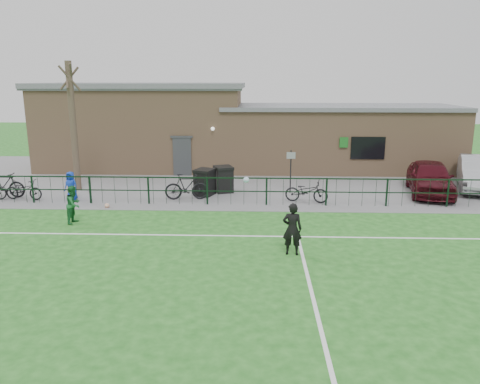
{
  "coord_description": "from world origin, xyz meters",
  "views": [
    {
      "loc": [
        0.62,
        -11.08,
        5.23
      ],
      "look_at": [
        0.0,
        5.0,
        1.3
      ],
      "focal_mm": 35.0,
      "sensor_mm": 36.0,
      "label": 1
    }
  ],
  "objects_px": {
    "wheelie_bin_left": "(205,183)",
    "sign_post": "(291,172)",
    "wheelie_bin_right": "(224,180)",
    "car_maroon": "(430,178)",
    "ball_ground": "(107,206)",
    "car_silver": "(479,173)",
    "bicycle_e": "(307,191)",
    "outfield_player": "(74,204)",
    "bicycle_d": "(187,187)",
    "bicycle_c": "(24,190)",
    "bicycle_b": "(4,185)",
    "spectator_child": "(71,186)",
    "bare_tree": "(73,127)"
  },
  "relations": [
    {
      "from": "wheelie_bin_left",
      "to": "ball_ground",
      "type": "bearing_deg",
      "value": -129.15
    },
    {
      "from": "bicycle_e",
      "to": "car_silver",
      "type": "bearing_deg",
      "value": -58.52
    },
    {
      "from": "wheelie_bin_left",
      "to": "spectator_child",
      "type": "bearing_deg",
      "value": -149.27
    },
    {
      "from": "car_silver",
      "to": "bicycle_c",
      "type": "relative_size",
      "value": 2.86
    },
    {
      "from": "wheelie_bin_left",
      "to": "sign_post",
      "type": "distance_m",
      "value": 4.0
    },
    {
      "from": "wheelie_bin_right",
      "to": "spectator_child",
      "type": "height_order",
      "value": "spectator_child"
    },
    {
      "from": "wheelie_bin_left",
      "to": "sign_post",
      "type": "height_order",
      "value": "sign_post"
    },
    {
      "from": "ball_ground",
      "to": "bicycle_d",
      "type": "bearing_deg",
      "value": 24.94
    },
    {
      "from": "wheelie_bin_right",
      "to": "bicycle_b",
      "type": "bearing_deg",
      "value": 168.97
    },
    {
      "from": "car_silver",
      "to": "bicycle_d",
      "type": "relative_size",
      "value": 2.51
    },
    {
      "from": "car_maroon",
      "to": "car_silver",
      "type": "distance_m",
      "value": 2.88
    },
    {
      "from": "bicycle_e",
      "to": "spectator_child",
      "type": "bearing_deg",
      "value": 103.54
    },
    {
      "from": "car_maroon",
      "to": "ball_ground",
      "type": "distance_m",
      "value": 14.44
    },
    {
      "from": "car_maroon",
      "to": "ball_ground",
      "type": "bearing_deg",
      "value": -156.7
    },
    {
      "from": "sign_post",
      "to": "car_silver",
      "type": "distance_m",
      "value": 9.13
    },
    {
      "from": "bicycle_c",
      "to": "wheelie_bin_left",
      "type": "bearing_deg",
      "value": -76.31
    },
    {
      "from": "sign_post",
      "to": "car_silver",
      "type": "height_order",
      "value": "sign_post"
    },
    {
      "from": "sign_post",
      "to": "bicycle_e",
      "type": "xyz_separation_m",
      "value": [
        0.58,
        -1.71,
        -0.52
      ]
    },
    {
      "from": "bicycle_d",
      "to": "outfield_player",
      "type": "height_order",
      "value": "outfield_player"
    },
    {
      "from": "wheelie_bin_right",
      "to": "sign_post",
      "type": "relative_size",
      "value": 0.57
    },
    {
      "from": "bare_tree",
      "to": "outfield_player",
      "type": "height_order",
      "value": "bare_tree"
    },
    {
      "from": "sign_post",
      "to": "outfield_player",
      "type": "height_order",
      "value": "sign_post"
    },
    {
      "from": "wheelie_bin_left",
      "to": "spectator_child",
      "type": "xyz_separation_m",
      "value": [
        -5.75,
        -1.09,
        0.07
      ]
    },
    {
      "from": "car_maroon",
      "to": "bicycle_b",
      "type": "relative_size",
      "value": 2.35
    },
    {
      "from": "bicycle_c",
      "to": "spectator_child",
      "type": "bearing_deg",
      "value": -83.72
    },
    {
      "from": "bare_tree",
      "to": "wheelie_bin_right",
      "type": "height_order",
      "value": "bare_tree"
    },
    {
      "from": "bicycle_b",
      "to": "bicycle_d",
      "type": "relative_size",
      "value": 1.0
    },
    {
      "from": "outfield_player",
      "to": "spectator_child",
      "type": "bearing_deg",
      "value": 30.6
    },
    {
      "from": "car_maroon",
      "to": "car_silver",
      "type": "relative_size",
      "value": 0.94
    },
    {
      "from": "outfield_player",
      "to": "bicycle_b",
      "type": "bearing_deg",
      "value": 59.61
    },
    {
      "from": "bicycle_c",
      "to": "car_maroon",
      "type": "bearing_deg",
      "value": -78.97
    },
    {
      "from": "car_silver",
      "to": "bicycle_d",
      "type": "bearing_deg",
      "value": -150.75
    },
    {
      "from": "wheelie_bin_right",
      "to": "car_silver",
      "type": "relative_size",
      "value": 0.24
    },
    {
      "from": "bare_tree",
      "to": "wheelie_bin_right",
      "type": "bearing_deg",
      "value": -1.98
    },
    {
      "from": "car_maroon",
      "to": "bicycle_c",
      "type": "xyz_separation_m",
      "value": [
        -18.19,
        -1.73,
        -0.33
      ]
    },
    {
      "from": "wheelie_bin_right",
      "to": "spectator_child",
      "type": "relative_size",
      "value": 0.9
    },
    {
      "from": "spectator_child",
      "to": "ball_ground",
      "type": "relative_size",
      "value": 6.28
    },
    {
      "from": "wheelie_bin_left",
      "to": "bicycle_b",
      "type": "xyz_separation_m",
      "value": [
        -8.93,
        -0.79,
        0.02
      ]
    },
    {
      "from": "car_silver",
      "to": "outfield_player",
      "type": "relative_size",
      "value": 3.41
    },
    {
      "from": "spectator_child",
      "to": "wheelie_bin_right",
      "type": "bearing_deg",
      "value": 28.4
    },
    {
      "from": "bare_tree",
      "to": "ball_ground",
      "type": "distance_m",
      "value": 4.93
    },
    {
      "from": "sign_post",
      "to": "ball_ground",
      "type": "height_order",
      "value": "sign_post"
    },
    {
      "from": "outfield_player",
      "to": "ball_ground",
      "type": "xyz_separation_m",
      "value": [
        0.55,
        2.05,
        -0.61
      ]
    },
    {
      "from": "bicycle_b",
      "to": "bicycle_c",
      "type": "distance_m",
      "value": 1.12
    },
    {
      "from": "wheelie_bin_right",
      "to": "bicycle_c",
      "type": "xyz_separation_m",
      "value": [
        -8.67,
        -1.77,
        -0.13
      ]
    },
    {
      "from": "car_silver",
      "to": "bicycle_d",
      "type": "height_order",
      "value": "car_silver"
    },
    {
      "from": "bicycle_d",
      "to": "car_silver",
      "type": "bearing_deg",
      "value": -85.97
    },
    {
      "from": "sign_post",
      "to": "bicycle_d",
      "type": "xyz_separation_m",
      "value": [
        -4.63,
        -1.46,
        -0.42
      ]
    },
    {
      "from": "wheelie_bin_left",
      "to": "outfield_player",
      "type": "bearing_deg",
      "value": -115.21
    },
    {
      "from": "bicycle_c",
      "to": "bicycle_d",
      "type": "bearing_deg",
      "value": -82.14
    }
  ]
}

